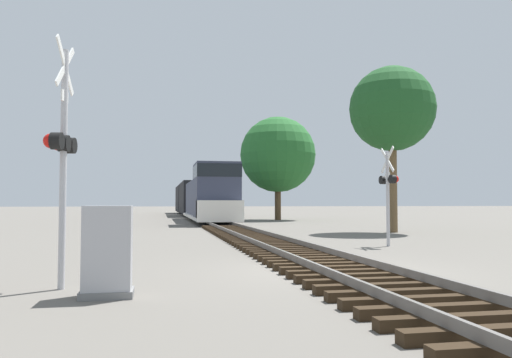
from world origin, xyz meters
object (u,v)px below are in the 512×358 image
(crossing_signal_near, at_px, (62,148))
(tree_mid_background, at_px, (278,155))
(crossing_signal_far, at_px, (388,186))
(freight_train, at_px, (195,199))
(relay_cabinet, at_px, (108,252))
(tree_far_right, at_px, (392,109))

(crossing_signal_near, relative_size, tree_mid_background, 0.48)
(crossing_signal_far, bearing_deg, freight_train, 3.50)
(crossing_signal_near, height_order, tree_mid_background, tree_mid_background)
(crossing_signal_far, height_order, tree_mid_background, tree_mid_background)
(relay_cabinet, distance_m, tree_far_right, 20.89)
(crossing_signal_far, xyz_separation_m, tree_far_right, (3.95, 7.61, 4.27))
(crossing_signal_near, relative_size, crossing_signal_far, 1.27)
(freight_train, distance_m, crossing_signal_near, 45.35)
(tree_far_right, height_order, tree_mid_background, tree_mid_background)
(crossing_signal_near, xyz_separation_m, crossing_signal_far, (9.70, 7.02, -0.37))
(crossing_signal_far, bearing_deg, crossing_signal_near, 123.19)
(crossing_signal_far, distance_m, tree_mid_background, 27.09)
(crossing_signal_near, height_order, crossing_signal_far, crossing_signal_near)
(crossing_signal_near, xyz_separation_m, relay_cabinet, (0.91, -0.91, -1.78))
(crossing_signal_far, distance_m, relay_cabinet, 11.92)
(freight_train, relative_size, tree_mid_background, 5.10)
(freight_train, xyz_separation_m, crossing_signal_near, (-5.56, -45.00, 0.56))
(tree_far_right, bearing_deg, freight_train, 104.91)
(freight_train, relative_size, crossing_signal_far, 13.36)
(crossing_signal_near, relative_size, relay_cabinet, 3.01)
(relay_cabinet, bearing_deg, crossing_signal_far, 42.06)
(tree_far_right, bearing_deg, crossing_signal_far, -117.46)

